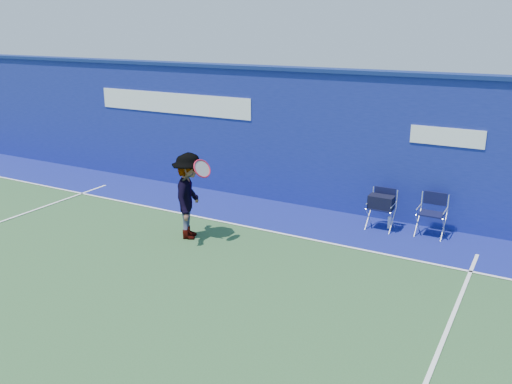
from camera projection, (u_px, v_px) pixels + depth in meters
The scene contains 8 objects.
ground at pixel (136, 289), 8.49m from camera, with size 80.00×80.00×0.00m, color #2D542C.
stadium_wall at pixel (284, 135), 12.37m from camera, with size 24.00×0.50×3.08m.
out_of_bounds_strip at pixel (261, 213), 11.91m from camera, with size 24.00×1.80×0.01m, color navy.
court_lines at pixel (160, 274), 8.99m from camera, with size 24.00×12.00×0.01m.
directors_chair_left at pixel (381, 213), 10.89m from camera, with size 0.49×0.44×0.82m.
directors_chair_right at pixel (431, 223), 10.57m from camera, with size 0.50×0.45×0.84m.
water_bottle at pixel (389, 223), 10.97m from camera, with size 0.07×0.07×0.26m, color white.
tennis_player at pixel (189, 196), 10.33m from camera, with size 1.06×1.24×1.68m.
Camera 1 is at (5.36, -5.78, 3.99)m, focal length 38.00 mm.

